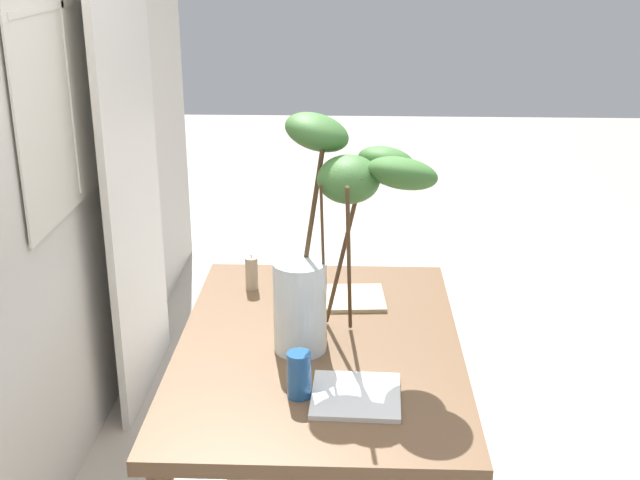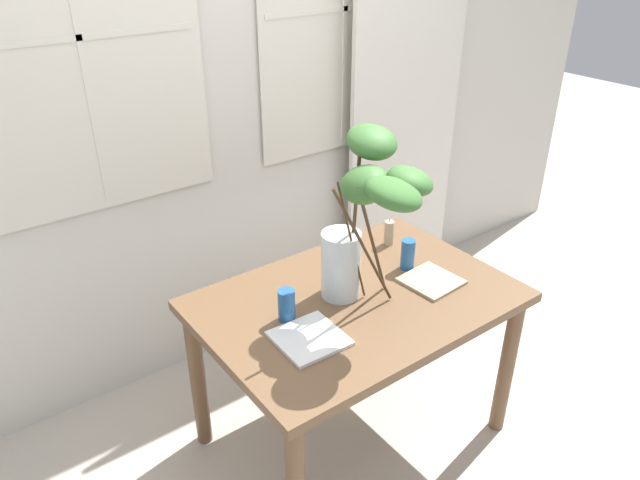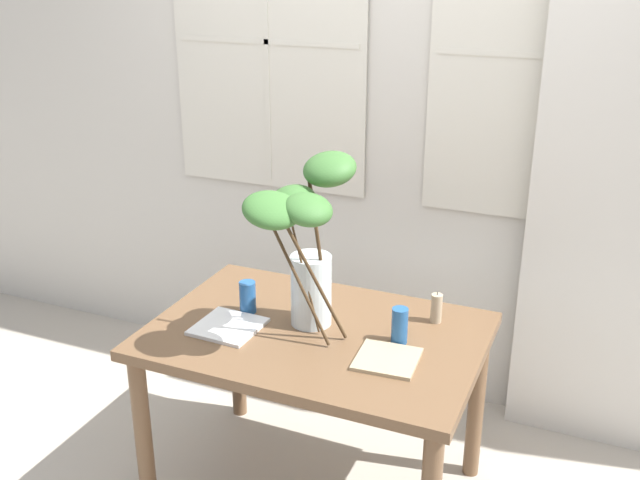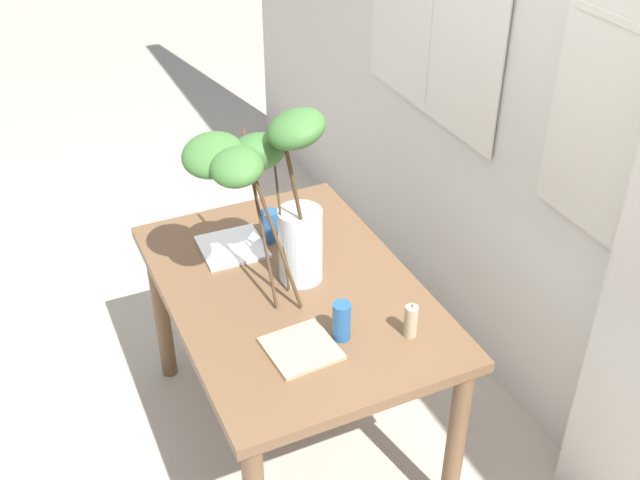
# 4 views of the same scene
# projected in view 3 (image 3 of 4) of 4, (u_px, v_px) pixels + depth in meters

# --- Properties ---
(back_wall_with_windows) EXTENTS (5.35, 0.14, 2.67)m
(back_wall_with_windows) POSITION_uv_depth(u_px,v_px,m) (400.00, 122.00, 3.41)
(back_wall_with_windows) COLOR beige
(back_wall_with_windows) RESTS_ON ground
(curtain_sheer_side) EXTENTS (0.78, 0.03, 2.25)m
(curtain_sheer_side) POSITION_uv_depth(u_px,v_px,m) (628.00, 206.00, 2.98)
(curtain_sheer_side) COLOR silver
(curtain_sheer_side) RESTS_ON ground
(dining_table) EXTENTS (1.24, 0.86, 0.75)m
(dining_table) POSITION_uv_depth(u_px,v_px,m) (316.00, 355.00, 2.83)
(dining_table) COLOR brown
(dining_table) RESTS_ON ground
(vase_with_branches) EXTENTS (0.37, 0.48, 0.72)m
(vase_with_branches) POSITION_uv_depth(u_px,v_px,m) (305.00, 239.00, 2.61)
(vase_with_branches) COLOR silver
(vase_with_branches) RESTS_ON dining_table
(drinking_glass_blue_left) EXTENTS (0.07, 0.07, 0.13)m
(drinking_glass_blue_left) POSITION_uv_depth(u_px,v_px,m) (248.00, 297.00, 2.91)
(drinking_glass_blue_left) COLOR #235693
(drinking_glass_blue_left) RESTS_ON dining_table
(drinking_glass_blue_right) EXTENTS (0.06, 0.06, 0.14)m
(drinking_glass_blue_right) POSITION_uv_depth(u_px,v_px,m) (400.00, 326.00, 2.68)
(drinking_glass_blue_right) COLOR #235693
(drinking_glass_blue_right) RESTS_ON dining_table
(plate_square_left) EXTENTS (0.24, 0.24, 0.01)m
(plate_square_left) POSITION_uv_depth(u_px,v_px,m) (228.00, 327.00, 2.81)
(plate_square_left) COLOR white
(plate_square_left) RESTS_ON dining_table
(plate_square_right) EXTENTS (0.23, 0.23, 0.01)m
(plate_square_right) POSITION_uv_depth(u_px,v_px,m) (387.00, 359.00, 2.58)
(plate_square_right) COLOR tan
(plate_square_right) RESTS_ON dining_table
(pillar_candle) EXTENTS (0.04, 0.04, 0.13)m
(pillar_candle) POSITION_uv_depth(u_px,v_px,m) (436.00, 308.00, 2.84)
(pillar_candle) COLOR tan
(pillar_candle) RESTS_ON dining_table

